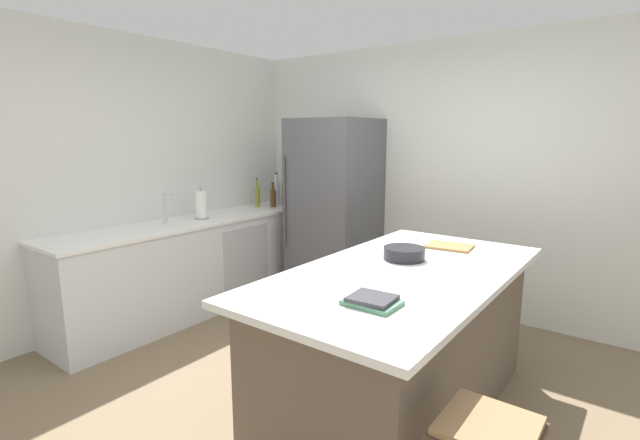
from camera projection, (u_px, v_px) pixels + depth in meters
The scene contains 16 objects.
ground_plane at pixel (327, 417), 2.77m from camera, with size 7.20×7.20×0.00m, color #7A664C.
wall_rear at pixel (466, 179), 4.30m from camera, with size 6.00×0.10×2.60m, color silver.
wall_left at pixel (104, 182), 3.98m from camera, with size 0.10×6.00×2.60m, color silver.
counter_run_left at pixel (198, 264), 4.47m from camera, with size 0.65×2.85×0.90m.
kitchen_island at pixel (401, 340), 2.78m from camera, with size 1.10×2.12×0.91m.
refrigerator at pixel (334, 209), 4.76m from camera, with size 0.78×0.79×1.87m.
sink_faucet at pixel (165, 207), 4.15m from camera, with size 0.15×0.05×0.30m.
paper_towel_roll at pixel (201, 205), 4.39m from camera, with size 0.14×0.14×0.31m.
wine_bottle at pixel (285, 192), 5.39m from camera, with size 0.07×0.07×0.37m.
vinegar_bottle at pixel (284, 194), 5.28m from camera, with size 0.06×0.06×0.32m.
soda_bottle at pixel (276, 193), 5.21m from camera, with size 0.08×0.08×0.38m.
syrup_bottle at pixel (273, 197), 5.13m from camera, with size 0.06×0.06×0.28m.
olive_oil_bottle at pixel (257, 196), 5.13m from camera, with size 0.06×0.06×0.33m.
cookbook_stack at pixel (372, 301), 2.13m from camera, with size 0.25×0.20×0.04m.
mixing_bowl at pixel (404, 253), 2.92m from camera, with size 0.27×0.27×0.08m.
cutting_board at pixel (449, 246), 3.24m from camera, with size 0.34×0.27×0.02m.
Camera 1 is at (1.47, -2.02, 1.70)m, focal length 25.32 mm.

